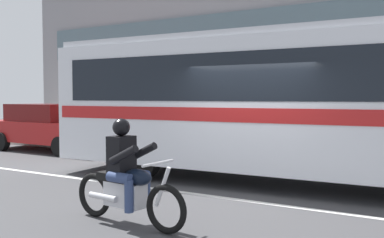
{
  "coord_description": "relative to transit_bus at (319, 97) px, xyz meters",
  "views": [
    {
      "loc": [
        3.04,
        -7.56,
        1.88
      ],
      "look_at": [
        -0.8,
        -0.88,
        1.47
      ],
      "focal_mm": 39.05,
      "sensor_mm": 36.0,
      "label": 1
    }
  ],
  "objects": [
    {
      "name": "ground_plane",
      "position": [
        -1.02,
        -1.19,
        -1.88
      ],
      "size": [
        60.0,
        60.0,
        0.0
      ],
      "primitive_type": "plane",
      "color": "#3D3D3F"
    },
    {
      "name": "sidewalk_curb",
      "position": [
        -1.02,
        3.91,
        -1.81
      ],
      "size": [
        28.0,
        3.8,
        0.15
      ],
      "primitive_type": "cube",
      "color": "#B7B2A8",
      "rests_on": "ground_plane"
    },
    {
      "name": "lane_center_stripe",
      "position": [
        -1.02,
        -1.79,
        -1.88
      ],
      "size": [
        26.6,
        0.14,
        0.01
      ],
      "primitive_type": "cube",
      "color": "silver",
      "rests_on": "ground_plane"
    },
    {
      "name": "transit_bus",
      "position": [
        0.0,
        0.0,
        0.0
      ],
      "size": [
        12.07,
        3.03,
        3.22
      ],
      "color": "silver",
      "rests_on": "ground_plane"
    },
    {
      "name": "motorcycle_with_rider",
      "position": [
        -1.83,
        -3.97,
        -1.23
      ],
      "size": [
        2.14,
        0.65,
        1.56
      ],
      "color": "black",
      "rests_on": "ground_plane"
    },
    {
      "name": "parked_sedan_curbside",
      "position": [
        -9.66,
        1.39,
        -1.03
      ],
      "size": [
        4.74,
        1.92,
        1.64
      ],
      "color": "maroon",
      "rests_on": "ground_plane"
    }
  ]
}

